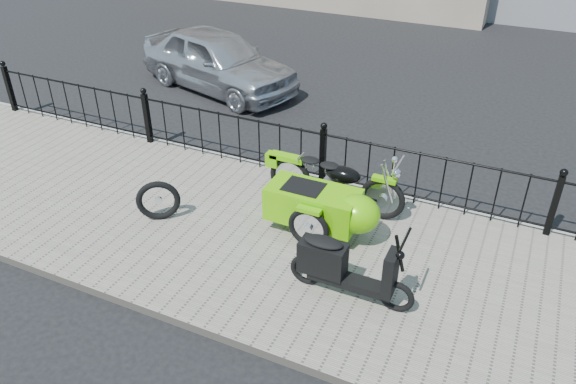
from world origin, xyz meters
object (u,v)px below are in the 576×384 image
at_px(scooter, 342,267).
at_px(spare_tire, 158,201).
at_px(motorcycle_sidecar, 328,202).
at_px(sedan_car, 218,60).

bearing_deg(scooter, spare_tire, 172.31).
relative_size(scooter, spare_tire, 2.47).
bearing_deg(motorcycle_sidecar, sedan_car, 135.39).
relative_size(motorcycle_sidecar, spare_tire, 3.50).
bearing_deg(sedan_car, motorcycle_sidecar, -118.60).
height_order(spare_tire, sedan_car, sedan_car).
xyz_separation_m(motorcycle_sidecar, scooter, (0.66, -1.21, -0.05)).
distance_m(motorcycle_sidecar, spare_tire, 2.51).
bearing_deg(scooter, sedan_car, 132.37).
relative_size(spare_tire, sedan_car, 0.16).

